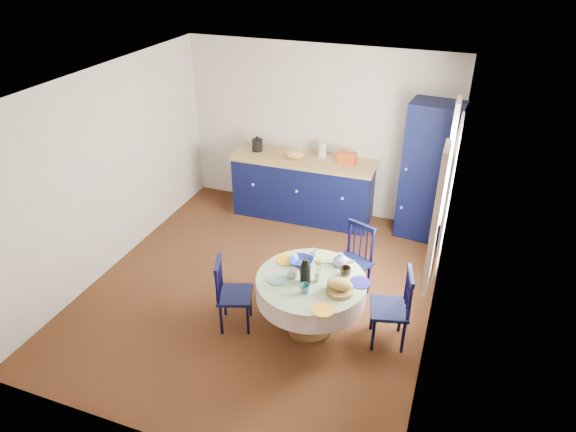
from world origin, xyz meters
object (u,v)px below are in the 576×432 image
mug_d (314,253)px  cobalt_bowl (301,262)px  dining_table (312,288)px  chair_right (393,307)px  mug_a (293,274)px  pantry_cabinet (429,172)px  kitchen_counter (303,187)px  mug_c (345,271)px  chair_left (232,293)px  mug_b (305,289)px  chair_far (353,261)px

mug_d → cobalt_bowl: size_ratio=0.35×
cobalt_bowl → dining_table: bearing=-48.5°
chair_right → mug_a: size_ratio=7.52×
mug_a → pantry_cabinet: bearing=67.5°
dining_table → mug_d: size_ratio=13.28×
kitchen_counter → mug_a: kitchen_counter is taller
kitchen_counter → dining_table: (0.91, -2.41, 0.10)m
kitchen_counter → dining_table: bearing=-70.4°
chair_right → mug_d: size_ratio=10.08×
mug_c → dining_table: bearing=-147.8°
chair_left → mug_b: 0.90m
dining_table → chair_left: bearing=-166.9°
chair_right → mug_c: bearing=-109.3°
mug_c → pantry_cabinet: bearing=76.6°
chair_far → mug_b: 1.12m
chair_far → cobalt_bowl: (-0.44, -0.60, 0.27)m
chair_far → mug_a: (-0.44, -0.86, 0.29)m
dining_table → mug_d: dining_table is taller
chair_far → pantry_cabinet: bearing=92.2°
kitchen_counter → chair_left: kitchen_counter is taller
pantry_cabinet → cobalt_bowl: pantry_cabinet is taller
mug_b → mug_c: bearing=54.4°
chair_right → dining_table: bearing=-94.6°
pantry_cabinet → chair_far: bearing=-104.3°
mug_a → mug_d: bearing=79.3°
chair_right → chair_far: bearing=-153.0°
mug_d → dining_table: bearing=-74.1°
kitchen_counter → pantry_cabinet: pantry_cabinet is taller
mug_c → cobalt_bowl: size_ratio=0.48×
mug_b → cobalt_bowl: (-0.19, 0.46, -0.02)m
kitchen_counter → dining_table: kitchen_counter is taller
pantry_cabinet → dining_table: pantry_cabinet is taller
chair_left → dining_table: bearing=-95.7°
dining_table → chair_far: dining_table is taller
dining_table → mug_c: dining_table is taller
mug_b → mug_c: (0.30, 0.42, -0.00)m
kitchen_counter → chair_left: bearing=-89.6°
chair_left → mug_d: (0.73, 0.60, 0.31)m
mug_b → mug_d: bearing=99.9°
pantry_cabinet → chair_right: size_ratio=2.17×
mug_c → cobalt_bowl: 0.50m
mug_a → mug_d: 0.46m
dining_table → mug_a: size_ratio=9.91×
chair_far → mug_c: size_ratio=7.54×
cobalt_bowl → kitchen_counter: bearing=108.2°
chair_far → mug_b: bearing=-80.9°
dining_table → mug_c: size_ratio=9.85×
chair_far → mug_d: size_ratio=10.17×
chair_far → chair_right: size_ratio=1.01×
chair_left → mug_c: chair_left is taller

